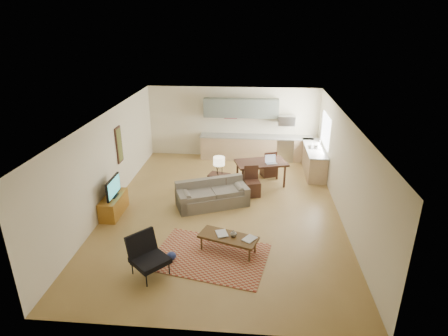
# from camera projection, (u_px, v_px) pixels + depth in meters

# --- Properties ---
(room) EXTENTS (9.00, 9.00, 9.00)m
(room) POSITION_uv_depth(u_px,v_px,m) (223.00, 165.00, 10.22)
(room) COLOR olive
(room) RESTS_ON ground
(kitchen_counter_back) EXTENTS (4.26, 0.64, 0.92)m
(kitchen_counter_back) POSITION_uv_depth(u_px,v_px,m) (256.00, 148.00, 14.34)
(kitchen_counter_back) COLOR tan
(kitchen_counter_back) RESTS_ON ground
(kitchen_counter_right) EXTENTS (0.64, 2.26, 0.92)m
(kitchen_counter_right) POSITION_uv_depth(u_px,v_px,m) (314.00, 160.00, 13.10)
(kitchen_counter_right) COLOR tan
(kitchen_counter_right) RESTS_ON ground
(kitchen_range) EXTENTS (0.62, 0.62, 0.90)m
(kitchen_range) POSITION_uv_depth(u_px,v_px,m) (285.00, 149.00, 14.26)
(kitchen_range) COLOR #A5A8AD
(kitchen_range) RESTS_ON ground
(kitchen_microwave) EXTENTS (0.62, 0.40, 0.35)m
(kitchen_microwave) POSITION_uv_depth(u_px,v_px,m) (286.00, 120.00, 13.87)
(kitchen_microwave) COLOR #A5A8AD
(kitchen_microwave) RESTS_ON room
(upper_cabinets) EXTENTS (2.80, 0.34, 0.70)m
(upper_cabinets) POSITION_uv_depth(u_px,v_px,m) (241.00, 108.00, 13.97)
(upper_cabinets) COLOR slate
(upper_cabinets) RESTS_ON room
(window_right) EXTENTS (0.02, 1.40, 1.05)m
(window_right) POSITION_uv_depth(u_px,v_px,m) (326.00, 130.00, 12.66)
(window_right) COLOR white
(window_right) RESTS_ON room
(wall_art_left) EXTENTS (0.06, 0.42, 1.10)m
(wall_art_left) POSITION_uv_depth(u_px,v_px,m) (119.00, 145.00, 11.23)
(wall_art_left) COLOR olive
(wall_art_left) RESTS_ON room
(triptych) EXTENTS (1.70, 0.04, 0.50)m
(triptych) POSITION_uv_depth(u_px,v_px,m) (231.00, 112.00, 14.20)
(triptych) COLOR #FFE6CA
(triptych) RESTS_ON room
(rug) EXTENTS (2.86, 2.25, 0.02)m
(rug) POSITION_uv_depth(u_px,v_px,m) (210.00, 256.00, 8.59)
(rug) COLOR maroon
(rug) RESTS_ON floor
(sofa) EXTENTS (2.32, 1.67, 0.74)m
(sofa) POSITION_uv_depth(u_px,v_px,m) (212.00, 194.00, 10.79)
(sofa) COLOR #6B6457
(sofa) RESTS_ON floor
(coffee_table) EXTENTS (1.47, 0.96, 0.41)m
(coffee_table) POSITION_uv_depth(u_px,v_px,m) (228.00, 244.00, 8.72)
(coffee_table) COLOR #442C11
(coffee_table) RESTS_ON floor
(book_a) EXTENTS (0.45, 0.48, 0.03)m
(book_a) POSITION_uv_depth(u_px,v_px,m) (217.00, 234.00, 8.70)
(book_a) COLOR maroon
(book_a) RESTS_ON coffee_table
(book_b) EXTENTS (0.54, 0.55, 0.02)m
(book_b) POSITION_uv_depth(u_px,v_px,m) (245.00, 237.00, 8.59)
(book_b) COLOR navy
(book_b) RESTS_ON coffee_table
(vase) EXTENTS (0.19, 0.19, 0.16)m
(vase) POSITION_uv_depth(u_px,v_px,m) (233.00, 233.00, 8.62)
(vase) COLOR black
(vase) RESTS_ON coffee_table
(armchair) EXTENTS (1.11, 1.11, 0.89)m
(armchair) POSITION_uv_depth(u_px,v_px,m) (150.00, 257.00, 7.85)
(armchair) COLOR black
(armchair) RESTS_ON floor
(tv_credenza) EXTENTS (0.45, 1.18, 0.54)m
(tv_credenza) POSITION_uv_depth(u_px,v_px,m) (114.00, 205.00, 10.37)
(tv_credenza) COLOR #8E5A19
(tv_credenza) RESTS_ON floor
(tv) EXTENTS (0.09, 0.91, 0.54)m
(tv) POSITION_uv_depth(u_px,v_px,m) (113.00, 187.00, 10.16)
(tv) COLOR black
(tv) RESTS_ON tv_credenza
(console_table) EXTENTS (0.69, 0.55, 0.71)m
(console_table) POSITION_uv_depth(u_px,v_px,m) (219.00, 185.00, 11.41)
(console_table) COLOR #331D15
(console_table) RESTS_ON floor
(table_lamp) EXTENTS (0.45, 0.45, 0.57)m
(table_lamp) POSITION_uv_depth(u_px,v_px,m) (219.00, 166.00, 11.17)
(table_lamp) COLOR beige
(table_lamp) RESTS_ON console_table
(dining_table) EXTENTS (1.79, 1.34, 0.81)m
(dining_table) POSITION_uv_depth(u_px,v_px,m) (261.00, 173.00, 12.12)
(dining_table) COLOR #331D15
(dining_table) RESTS_ON floor
(dining_chair_near) EXTENTS (0.54, 0.55, 0.92)m
(dining_chair_near) POSITION_uv_depth(u_px,v_px,m) (252.00, 182.00, 11.38)
(dining_chair_near) COLOR #331D15
(dining_chair_near) RESTS_ON floor
(dining_chair_far) EXTENTS (0.57, 0.59, 0.93)m
(dining_chair_far) POSITION_uv_depth(u_px,v_px,m) (268.00, 163.00, 12.81)
(dining_chair_far) COLOR #331D15
(dining_chair_far) RESTS_ON floor
(laptop) EXTENTS (0.40, 0.34, 0.26)m
(laptop) POSITION_uv_depth(u_px,v_px,m) (271.00, 160.00, 11.79)
(laptop) COLOR #A5A8AD
(laptop) RESTS_ON dining_table
(soap_bottle) EXTENTS (0.10, 0.10, 0.19)m
(soap_bottle) POSITION_uv_depth(u_px,v_px,m) (312.00, 145.00, 12.87)
(soap_bottle) COLOR #FFE6CA
(soap_bottle) RESTS_ON kitchen_counter_right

